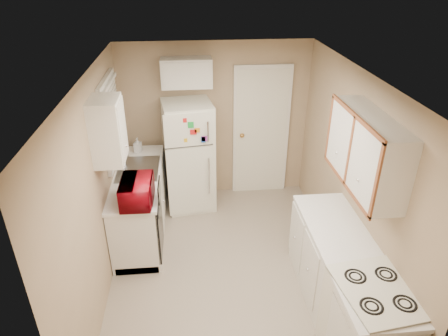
{
  "coord_description": "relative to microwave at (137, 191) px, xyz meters",
  "views": [
    {
      "loc": [
        -0.4,
        -3.74,
        3.41
      ],
      "look_at": [
        0.0,
        0.5,
        1.15
      ],
      "focal_mm": 32.0,
      "sensor_mm": 36.0,
      "label": 1
    }
  ],
  "objects": [
    {
      "name": "floor",
      "position": [
        1.02,
        -0.22,
        -1.05
      ],
      "size": [
        3.8,
        3.8,
        0.0
      ],
      "primitive_type": "plane",
      "color": "#B3A591",
      "rests_on": "ground"
    },
    {
      "name": "ceiling",
      "position": [
        1.02,
        -0.22,
        1.35
      ],
      "size": [
        3.8,
        3.8,
        0.0
      ],
      "primitive_type": "plane",
      "color": "white",
      "rests_on": "floor"
    },
    {
      "name": "wall_left",
      "position": [
        -0.38,
        -0.22,
        0.15
      ],
      "size": [
        3.8,
        3.8,
        0.0
      ],
      "primitive_type": "plane",
      "color": "tan",
      "rests_on": "floor"
    },
    {
      "name": "wall_right",
      "position": [
        2.42,
        -0.22,
        0.15
      ],
      "size": [
        3.8,
        3.8,
        0.0
      ],
      "primitive_type": "plane",
      "color": "tan",
      "rests_on": "floor"
    },
    {
      "name": "wall_back",
      "position": [
        1.02,
        1.68,
        0.15
      ],
      "size": [
        2.8,
        2.8,
        0.0
      ],
      "primitive_type": "plane",
      "color": "tan",
      "rests_on": "floor"
    },
    {
      "name": "wall_front",
      "position": [
        1.02,
        -2.12,
        0.15
      ],
      "size": [
        2.8,
        2.8,
        0.0
      ],
      "primitive_type": "plane",
      "color": "tan",
      "rests_on": "floor"
    },
    {
      "name": "left_counter",
      "position": [
        -0.08,
        0.68,
        -0.6
      ],
      "size": [
        0.6,
        1.8,
        0.9
      ],
      "primitive_type": "cube",
      "color": "silver",
      "rests_on": "floor"
    },
    {
      "name": "dishwasher",
      "position": [
        0.21,
        0.08,
        -0.56
      ],
      "size": [
        0.03,
        0.58,
        0.72
      ],
      "primitive_type": "cube",
      "color": "black",
      "rests_on": "floor"
    },
    {
      "name": "sink",
      "position": [
        -0.08,
        0.83,
        -0.19
      ],
      "size": [
        0.54,
        0.74,
        0.16
      ],
      "primitive_type": "cube",
      "color": "gray",
      "rests_on": "left_counter"
    },
    {
      "name": "microwave",
      "position": [
        0.0,
        0.0,
        0.0
      ],
      "size": [
        0.52,
        0.3,
        0.35
      ],
      "primitive_type": "imported",
      "rotation": [
        0.0,
        0.0,
        1.56
      ],
      "color": "maroon",
      "rests_on": "left_counter"
    },
    {
      "name": "soap_bottle",
      "position": [
        -0.13,
        1.37,
        -0.05
      ],
      "size": [
        0.12,
        0.12,
        0.22
      ],
      "primitive_type": "imported",
      "rotation": [
        0.0,
        0.0,
        -0.22
      ],
      "color": "white",
      "rests_on": "left_counter"
    },
    {
      "name": "window_blinds",
      "position": [
        -0.34,
        0.83,
        0.55
      ],
      "size": [
        0.1,
        0.98,
        1.08
      ],
      "primitive_type": "cube",
      "color": "silver",
      "rests_on": "wall_left"
    },
    {
      "name": "upper_cabinet_left",
      "position": [
        -0.23,
        -0.0,
        0.75
      ],
      "size": [
        0.3,
        0.45,
        0.7
      ],
      "primitive_type": "cube",
      "color": "silver",
      "rests_on": "wall_left"
    },
    {
      "name": "refrigerator",
      "position": [
        0.6,
        1.32,
        -0.23
      ],
      "size": [
        0.76,
        0.74,
        1.64
      ],
      "primitive_type": "cube",
      "rotation": [
        0.0,
        0.0,
        0.14
      ],
      "color": "silver",
      "rests_on": "floor"
    },
    {
      "name": "cabinet_over_fridge",
      "position": [
        0.62,
        1.53,
        0.95
      ],
      "size": [
        0.7,
        0.3,
        0.4
      ],
      "primitive_type": "cube",
      "color": "silver",
      "rests_on": "wall_back"
    },
    {
      "name": "interior_door",
      "position": [
        1.72,
        1.64,
        -0.03
      ],
      "size": [
        0.86,
        0.06,
        2.08
      ],
      "primitive_type": "cube",
      "color": "silver",
      "rests_on": "floor"
    },
    {
      "name": "right_counter",
      "position": [
        2.12,
        -1.02,
        -0.6
      ],
      "size": [
        0.6,
        2.0,
        0.9
      ],
      "primitive_type": "cube",
      "color": "silver",
      "rests_on": "floor"
    },
    {
      "name": "stove",
      "position": [
        2.16,
        -1.6,
        -0.58
      ],
      "size": [
        0.71,
        0.84,
        0.93
      ],
      "primitive_type": "cube",
      "rotation": [
        0.0,
        0.0,
        0.13
      ],
      "color": "silver",
      "rests_on": "floor"
    },
    {
      "name": "upper_cabinet_right",
      "position": [
        2.27,
        -0.72,
        0.75
      ],
      "size": [
        0.3,
        1.2,
        0.7
      ],
      "primitive_type": "cube",
      "color": "silver",
      "rests_on": "wall_right"
    }
  ]
}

